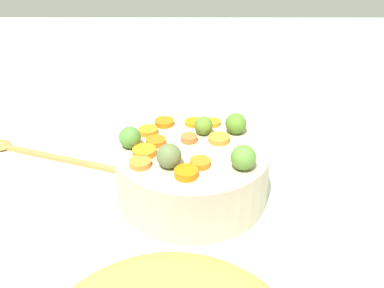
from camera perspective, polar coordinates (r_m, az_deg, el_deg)
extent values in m
cube|color=silver|center=(0.83, 0.91, -6.33)|extent=(2.40, 2.40, 0.02)
cylinder|color=#B7AD8F|center=(0.78, 0.00, -3.69)|extent=(0.26, 0.26, 0.10)
cylinder|color=orange|center=(0.69, -0.73, -3.69)|extent=(0.05, 0.05, 0.01)
cylinder|color=orange|center=(0.72, -6.58, -2.43)|extent=(0.05, 0.05, 0.01)
cylinder|color=orange|center=(0.83, 2.70, 2.75)|extent=(0.03, 0.03, 0.01)
cylinder|color=orange|center=(0.77, -4.63, 0.38)|extent=(0.04, 0.04, 0.01)
cylinder|color=orange|center=(0.78, 3.45, 0.67)|extent=(0.04, 0.04, 0.01)
cylinder|color=orange|center=(0.81, -5.59, 1.67)|extent=(0.05, 0.05, 0.01)
cylinder|color=orange|center=(0.78, -0.37, 0.72)|extent=(0.04, 0.04, 0.01)
cylinder|color=orange|center=(0.71, 1.32, -2.42)|extent=(0.05, 0.05, 0.01)
cylinder|color=orange|center=(0.74, -6.06, -0.97)|extent=(0.05, 0.05, 0.01)
cylinder|color=orange|center=(0.83, 0.17, 2.75)|extent=(0.03, 0.03, 0.01)
cylinder|color=orange|center=(0.83, -3.54, 2.77)|extent=(0.05, 0.05, 0.01)
sphere|color=#538427|center=(0.80, 5.59, 2.62)|extent=(0.04, 0.04, 0.04)
sphere|color=#568933|center=(0.70, 6.55, -1.73)|extent=(0.04, 0.04, 0.04)
sphere|color=#5B8328|center=(0.79, 1.47, 2.35)|extent=(0.03, 0.03, 0.03)
sphere|color=#4D8534|center=(0.76, -7.90, 0.85)|extent=(0.04, 0.04, 0.04)
sphere|color=#5C6D3E|center=(0.70, -2.94, -1.53)|extent=(0.04, 0.04, 0.04)
cube|color=#AD7B3F|center=(0.94, -16.41, -1.80)|extent=(0.10, 0.26, 0.01)
cylinder|color=white|center=(1.06, 12.64, 5.40)|extent=(0.23, 0.23, 0.10)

